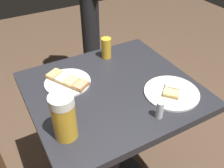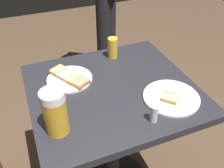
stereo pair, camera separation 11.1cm
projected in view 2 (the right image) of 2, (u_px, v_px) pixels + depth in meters
cafe_table at (112, 117)px, 1.23m from camera, size 0.73×0.67×0.77m
plate_near at (70, 78)px, 1.16m from camera, size 0.21×0.21×0.03m
plate_far at (171, 97)px, 1.06m from camera, size 0.24×0.24×0.03m
beer_mug at (56, 111)px, 0.87m from camera, size 0.09×0.14×0.18m
beer_glass_small at (113, 48)px, 1.30m from camera, size 0.05×0.05×0.11m
salt_shaker at (154, 114)px, 0.94m from camera, size 0.03×0.03×0.07m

